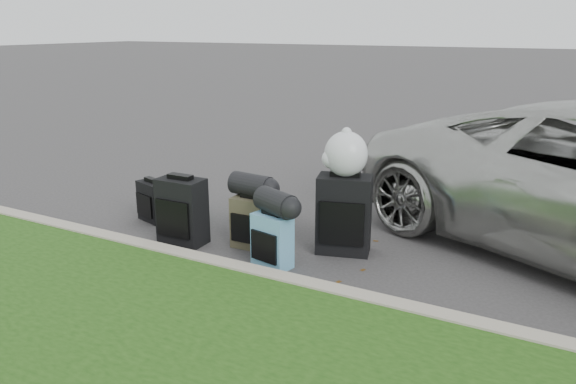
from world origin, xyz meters
The scene contains 12 objects.
ground centered at (0.00, 0.00, 0.00)m, with size 120.00×120.00×0.00m, color #383535.
curb centered at (0.00, -1.00, 0.07)m, with size 120.00×0.18×0.15m, color #9E937F.
suitcase_small_black centered at (-1.87, -0.08, 0.25)m, with size 0.40×0.22×0.50m, color black.
suitcase_large_black_left centered at (-1.06, -0.50, 0.37)m, with size 0.52×0.31×0.75m, color black.
suitcase_olive centered at (-0.32, -0.23, 0.28)m, with size 0.41×0.26×0.57m, color #383423.
suitcase_teal centered at (0.15, -0.58, 0.28)m, with size 0.39×0.23×0.56m, color teal.
suitcase_large_black_right centered at (0.62, 0.12, 0.42)m, with size 0.56×0.34×0.85m, color black.
tote_green centered at (-1.54, 0.21, 0.15)m, with size 0.26×0.21×0.29m, color #18702D.
tote_navy centered at (-0.66, 0.31, 0.15)m, with size 0.28×0.22×0.30m, color navy.
duffel_left centered at (-0.34, -0.18, 0.69)m, with size 0.25×0.25×0.47m, color black.
duffel_right centered at (0.17, -0.55, 0.68)m, with size 0.25×0.25×0.44m, color black.
trash_bag centered at (0.61, 0.15, 1.07)m, with size 0.46×0.46×0.46m, color silver.
Camera 1 is at (2.80, -5.13, 2.36)m, focal length 35.00 mm.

